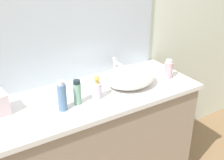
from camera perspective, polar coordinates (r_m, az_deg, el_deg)
bathroom_wall_rear at (r=2.04m, az=-8.28°, el=11.29°), size 6.00×0.06×2.60m
vanity_counter at (r=2.15m, az=-3.73°, el=-13.41°), size 1.52×0.58×0.89m
wall_mirror_panel at (r=1.96m, az=-8.78°, el=15.77°), size 1.41×0.01×1.16m
sink_basin at (r=1.99m, az=3.55°, el=0.60°), size 0.37×0.32×0.13m
faucet at (r=2.11m, az=0.93°, el=2.95°), size 0.03×0.15×0.15m
soap_dispenser at (r=1.82m, az=-3.08°, el=-1.86°), size 0.06×0.06×0.16m
lotion_bottle at (r=1.70m, az=-10.13°, el=-3.32°), size 0.05×0.05×0.20m
perfume_bottle at (r=1.76m, az=-7.09°, el=-2.52°), size 0.05×0.05×0.16m
spray_can at (r=2.14m, az=11.41°, el=2.13°), size 0.06×0.06×0.15m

